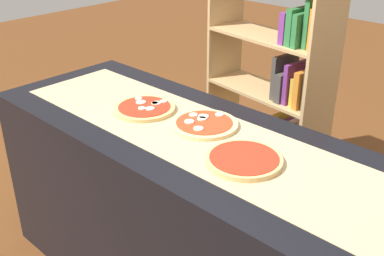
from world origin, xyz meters
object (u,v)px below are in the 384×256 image
pizza_plain_2 (244,160)px  pizza_mozzarella_0 (145,108)px  bookshelf (281,100)px  pizza_mozzarella_1 (204,124)px

pizza_plain_2 → pizza_mozzarella_0: bearing=174.4°
pizza_plain_2 → bookshelf: (-0.51, 1.04, -0.23)m
pizza_mozzarella_1 → pizza_plain_2: (0.31, -0.13, 0.00)m
pizza_plain_2 → bookshelf: 1.19m
pizza_mozzarella_0 → pizza_mozzarella_1: size_ratio=0.98×
pizza_mozzarella_0 → pizza_plain_2: size_ratio=0.98×
bookshelf → pizza_plain_2: bearing=-63.9°
pizza_mozzarella_1 → pizza_plain_2: size_ratio=1.01×
pizza_mozzarella_1 → bookshelf: (-0.20, 0.92, -0.23)m
pizza_mozzarella_0 → pizza_mozzarella_1: bearing=11.9°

